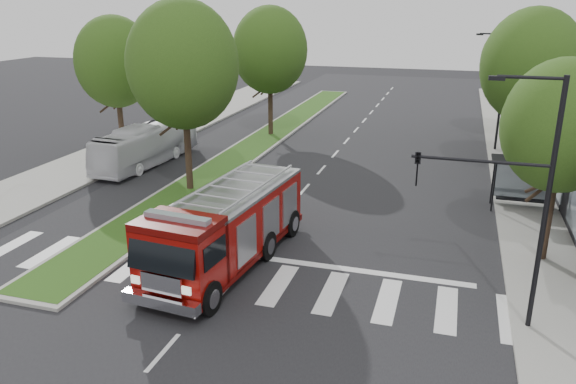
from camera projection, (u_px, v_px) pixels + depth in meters
The scene contains 15 objects.
ground at pixel (255, 246), 23.93m from camera, with size 140.00×140.00×0.00m, color black.
sidewalk_right at pixel (543, 198), 29.54m from camera, with size 5.00×80.00×0.15m, color gray.
sidewalk_left at pixel (100, 159), 36.95m from camera, with size 5.00×80.00×0.15m, color gray.
median at pixel (262, 140), 41.87m from camera, with size 3.00×50.00×0.15m.
bus_shelter at pixel (525, 170), 27.59m from camera, with size 3.20×1.60×2.61m.
tree_right_near at pixel (562, 126), 20.82m from camera, with size 4.40×4.40×8.05m.
tree_right_mid at pixel (532, 66), 31.38m from camera, with size 5.60×5.60×9.72m.
tree_right_far at pixel (516, 61), 40.65m from camera, with size 5.00×5.00×8.73m.
tree_median_near at pixel (183, 65), 28.83m from camera, with size 5.80×5.80×10.16m.
tree_median_far at pixel (270, 50), 41.62m from camera, with size 5.60×5.60×9.72m.
tree_left_mid at pixel (115, 62), 36.67m from camera, with size 5.20×5.20×9.16m.
streetlight_right_near at pixel (517, 188), 16.62m from camera, with size 4.08×0.22×8.00m.
streetlight_right_far at pixel (500, 87), 37.78m from camera, with size 2.11×0.20×8.00m.
fire_engine at pixel (227, 227), 21.88m from camera, with size 3.73×9.60×3.25m.
city_bus at pixel (147, 145), 35.68m from camera, with size 2.16×9.21×2.57m, color silver.
Camera 1 is at (7.70, -20.57, 9.90)m, focal length 35.00 mm.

